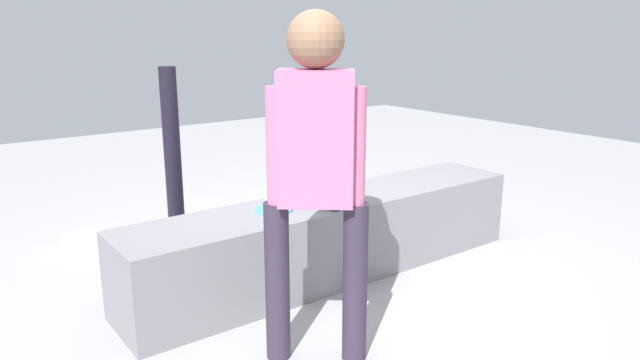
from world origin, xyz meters
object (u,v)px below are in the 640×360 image
(handbag_black_leather, at_px, (368,205))
(cake_box_white, at_px, (84,244))
(cake_plate, at_px, (274,207))
(adult_standing, at_px, (316,160))
(child_seated, at_px, (325,167))
(water_bottle_far_side, at_px, (306,235))
(water_bottle_near_gift, at_px, (312,222))
(handbag_brown_canvas, at_px, (273,221))
(gift_bag, at_px, (321,194))

(handbag_black_leather, bearing_deg, cake_box_white, 163.33)
(cake_plate, bearing_deg, adult_standing, -108.02)
(child_seated, relative_size, cake_box_white, 1.75)
(water_bottle_far_side, bearing_deg, cake_box_white, 144.89)
(child_seated, bearing_deg, adult_standing, -129.45)
(water_bottle_near_gift, xyz_separation_m, handbag_brown_canvas, (-0.24, 0.16, 0.01))
(gift_bag, distance_m, handbag_brown_canvas, 0.73)
(cake_box_white, distance_m, handbag_brown_canvas, 1.34)
(adult_standing, bearing_deg, water_bottle_far_side, 56.66)
(water_bottle_far_side, bearing_deg, handbag_brown_canvas, 94.82)
(child_seated, bearing_deg, cake_plate, 174.50)
(child_seated, xyz_separation_m, gift_bag, (0.83, 1.15, -0.57))
(child_seated, xyz_separation_m, cake_plate, (-0.34, 0.03, -0.19))
(water_bottle_far_side, bearing_deg, cake_plate, -140.74)
(child_seated, relative_size, gift_bag, 1.54)
(water_bottle_near_gift, height_order, water_bottle_far_side, water_bottle_far_side)
(cake_plate, xyz_separation_m, water_bottle_far_side, (0.53, 0.43, -0.41))
(gift_bag, xyz_separation_m, handbag_brown_canvas, (-0.67, -0.30, -0.03))
(gift_bag, relative_size, water_bottle_near_gift, 1.43)
(adult_standing, bearing_deg, gift_bag, 52.75)
(adult_standing, distance_m, cake_plate, 0.89)
(cake_box_white, bearing_deg, handbag_brown_canvas, -22.33)
(water_bottle_near_gift, relative_size, handbag_black_leather, 0.72)
(child_seated, bearing_deg, handbag_black_leather, 36.37)
(adult_standing, xyz_separation_m, water_bottle_far_side, (0.77, 1.17, -0.85))
(water_bottle_near_gift, height_order, cake_box_white, water_bottle_near_gift)
(gift_bag, bearing_deg, handbag_black_leather, -67.65)
(water_bottle_near_gift, distance_m, handbag_brown_canvas, 0.29)
(adult_standing, xyz_separation_m, gift_bag, (1.41, 1.85, -0.82))
(cake_plate, height_order, cake_box_white, cake_plate)
(cake_box_white, xyz_separation_m, handbag_brown_canvas, (1.24, -0.51, 0.06))
(water_bottle_near_gift, height_order, handbag_black_leather, handbag_black_leather)
(water_bottle_far_side, height_order, handbag_brown_canvas, handbag_brown_canvas)
(child_seated, relative_size, cake_plate, 2.16)
(child_seated, bearing_deg, water_bottle_near_gift, 59.69)
(child_seated, distance_m, water_bottle_far_side, 0.79)
(handbag_brown_canvas, bearing_deg, cake_box_white, 157.67)
(adult_standing, relative_size, cake_plate, 7.07)
(child_seated, distance_m, water_bottle_near_gift, 1.00)
(child_seated, bearing_deg, gift_bag, 54.16)
(handbag_black_leather, bearing_deg, adult_standing, -137.63)
(child_seated, height_order, handbag_brown_canvas, child_seated)
(cake_box_white, bearing_deg, water_bottle_near_gift, -24.46)
(cake_plate, bearing_deg, water_bottle_near_gift, 41.41)
(child_seated, relative_size, water_bottle_far_side, 2.08)
(adult_standing, relative_size, handbag_black_leather, 5.15)
(handbag_brown_canvas, bearing_deg, gift_bag, 23.96)
(child_seated, height_order, water_bottle_far_side, child_seated)
(gift_bag, xyz_separation_m, water_bottle_near_gift, (-0.43, -0.46, -0.04))
(water_bottle_near_gift, xyz_separation_m, water_bottle_far_side, (-0.21, -0.22, 0.01))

